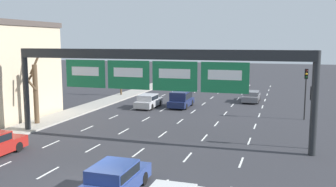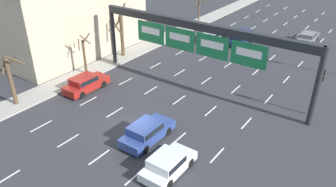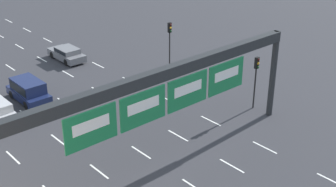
{
  "view_description": "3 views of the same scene",
  "coord_description": "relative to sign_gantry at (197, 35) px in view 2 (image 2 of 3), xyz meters",
  "views": [
    {
      "loc": [
        8.93,
        -15.8,
        7.15
      ],
      "look_at": [
        1.35,
        8.13,
        3.65
      ],
      "focal_mm": 40.0,
      "sensor_mm": 36.0,
      "label": 1
    },
    {
      "loc": [
        14.4,
        -15.8,
        14.78
      ],
      "look_at": [
        0.18,
        4.0,
        1.61
      ],
      "focal_mm": 35.0,
      "sensor_mm": 36.0,
      "label": 2
    },
    {
      "loc": [
        -15.99,
        -9.83,
        16.54
      ],
      "look_at": [
        1.62,
        10.16,
        4.08
      ],
      "focal_mm": 50.0,
      "sensor_mm": 36.0,
      "label": 3
    }
  ],
  "objects": [
    {
      "name": "ground_plane",
      "position": [
        -0.0,
        -8.76,
        -5.46
      ],
      "size": [
        220.0,
        220.0,
        0.0
      ],
      "primitive_type": "plane",
      "color": "#333338"
    },
    {
      "name": "sidewalk_left",
      "position": [
        -11.3,
        -8.76,
        -5.38
      ],
      "size": [
        2.8,
        110.0,
        0.15
      ],
      "color": "#A8A399",
      "rests_on": "ground_plane"
    },
    {
      "name": "lane_dashes",
      "position": [
        0.0,
        4.74,
        -5.45
      ],
      "size": [
        13.32,
        67.0,
        0.01
      ],
      "color": "white",
      "rests_on": "ground_plane"
    },
    {
      "name": "sign_gantry",
      "position": [
        0.0,
        0.0,
        0.0
      ],
      "size": [
        21.85,
        0.7,
        6.61
      ],
      "color": "#232628",
      "rests_on": "ground_plane"
    },
    {
      "name": "building_near",
      "position": [
        -18.56,
        0.1,
        -0.95
      ],
      "size": [
        11.14,
        17.58,
        8.99
      ],
      "color": "#C6B293",
      "rests_on": "ground_plane"
    },
    {
      "name": "car_white",
      "position": [
        4.79,
        -11.22,
        -4.72
      ],
      "size": [
        1.98,
        4.07,
        1.39
      ],
      "color": "silver",
      "rests_on": "ground_plane"
    },
    {
      "name": "car_blue",
      "position": [
        1.45,
        -9.24,
        -4.67
      ],
      "size": [
        1.97,
        4.57,
        1.47
      ],
      "color": "navy",
      "rests_on": "ground_plane"
    },
    {
      "name": "car_red",
      "position": [
        -8.36,
        -6.43,
        -4.65
      ],
      "size": [
        1.86,
        4.55,
        1.52
      ],
      "color": "maroon",
      "rests_on": "ground_plane"
    },
    {
      "name": "suv_navy",
      "position": [
        -1.9,
        14.35,
        -4.47
      ],
      "size": [
        1.96,
        4.36,
        1.77
      ],
      "color": "#19234C",
      "rests_on": "ground_plane"
    },
    {
      "name": "car_silver",
      "position": [
        -5.19,
        12.95,
        -4.68
      ],
      "size": [
        1.84,
        4.37,
        1.47
      ],
      "color": "#B7B7BC",
      "rests_on": "ground_plane"
    },
    {
      "name": "car_grey",
      "position": [
        5.1,
        20.38,
        -4.75
      ],
      "size": [
        1.88,
        4.52,
        1.31
      ],
      "color": "slate",
      "rests_on": "ground_plane"
    },
    {
      "name": "traffic_light_near_gantry",
      "position": [
        10.66,
        1.55,
        -2.43
      ],
      "size": [
        0.3,
        0.35,
        4.22
      ],
      "color": "black",
      "rests_on": "ground_plane"
    },
    {
      "name": "tree_bare_closest",
      "position": [
        -11.09,
        -3.88,
        -3.12
      ],
      "size": [
        1.33,
        1.26,
        4.45
      ],
      "color": "brown",
      "rests_on": "sidewalk_left"
    },
    {
      "name": "tree_bare_second",
      "position": [
        -11.47,
        2.18,
        -2.45
      ],
      "size": [
        1.51,
        1.62,
        6.13
      ],
      "color": "brown",
      "rests_on": "sidewalk_left"
    },
    {
      "name": "tree_bare_third",
      "position": [
        -11.81,
        20.25,
        -3.01
      ],
      "size": [
        2.14,
        1.97,
        4.54
      ],
      "color": "brown",
      "rests_on": "sidewalk_left"
    },
    {
      "name": "tree_bare_furthest",
      "position": [
        -11.25,
        -11.91,
        -2.73
      ],
      "size": [
        2.27,
        1.94,
        5.1
      ],
      "color": "brown",
      "rests_on": "sidewalk_left"
    }
  ]
}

